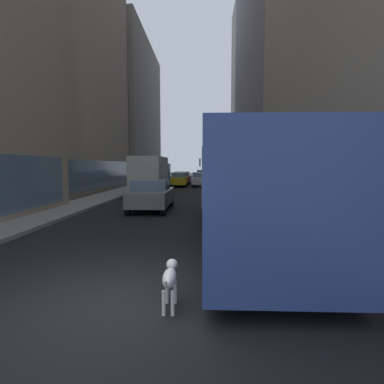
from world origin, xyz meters
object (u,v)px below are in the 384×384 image
car_white_van (201,179)px  car_yellow_taxi (179,179)px  car_grey_wagon (152,195)px  car_red_coupe (182,178)px  car_silver_sedan (212,176)px  box_truck (151,174)px  transit_bus (242,183)px  car_black_suv (202,174)px  dalmatian_dog (170,277)px

car_white_van → car_yellow_taxi: 2.49m
car_grey_wagon → car_red_coupe: (0.00, 22.47, 0.00)m
car_grey_wagon → car_silver_sedan: size_ratio=0.97×
car_grey_wagon → box_truck: 9.31m
car_white_van → box_truck: (-4.00, -9.32, 0.84)m
car_silver_sedan → transit_bus: bearing=-90.0°
car_silver_sedan → box_truck: (-5.60, -19.16, 0.84)m
transit_bus → car_white_van: 24.27m
car_silver_sedan → car_grey_wagon: bearing=-98.0°
car_yellow_taxi → car_black_suv: (2.40, 19.12, 0.01)m
car_white_van → box_truck: box_truck is taller
car_yellow_taxi → car_red_coupe: bearing=90.0°
car_silver_sedan → car_white_van: bearing=-99.2°
car_grey_wagon → car_yellow_taxi: same height
transit_bus → car_white_van: transit_bus is taller
car_yellow_taxi → car_silver_sedan: same height
car_white_van → car_silver_sedan: 9.97m
car_grey_wagon → car_black_suv: size_ratio=0.91×
dalmatian_dog → car_red_coupe: bearing=93.8°
car_black_suv → box_truck: bearing=-98.2°
transit_bus → dalmatian_dog: (-1.81, -5.09, -1.26)m
car_grey_wagon → car_yellow_taxi: 17.79m
car_red_coupe → car_silver_sedan: size_ratio=1.03×
car_grey_wagon → box_truck: (-1.60, 9.13, 0.84)m
car_red_coupe → car_yellow_taxi: size_ratio=1.16×
transit_bus → dalmatian_dog: transit_bus is taller
car_yellow_taxi → car_white_van: bearing=15.4°
car_white_van → car_grey_wagon: (-2.40, -18.45, 0.00)m
car_black_suv → car_silver_sedan: bearing=-79.5°
transit_bus → car_red_coupe: transit_bus is taller
car_white_van → car_yellow_taxi: same height
car_white_van → car_yellow_taxi: (-2.40, -0.66, -0.00)m
transit_bus → dalmatian_dog: bearing=-109.6°
car_white_van → car_red_coupe: (-2.40, 4.01, 0.00)m
car_grey_wagon → dalmatian_dog: 11.06m
car_grey_wagon → car_red_coupe: 22.47m
car_red_coupe → car_silver_sedan: same height
car_silver_sedan → box_truck: 19.98m
car_grey_wagon → car_black_suv: (2.40, 36.91, 0.00)m
transit_bus → car_yellow_taxi: (-4.00, 23.54, -0.96)m
transit_bus → car_black_suv: size_ratio=2.47×
car_silver_sedan → dalmatian_dog: size_ratio=4.58×
car_red_coupe → car_yellow_taxi: 4.68m
car_yellow_taxi → dalmatian_dog: 28.71m
car_grey_wagon → box_truck: box_truck is taller
car_yellow_taxi → car_silver_sedan: (4.00, 10.50, 0.00)m
car_yellow_taxi → car_black_suv: bearing=82.8°
car_white_van → car_red_coupe: 4.68m
box_truck → car_yellow_taxi: bearing=79.5°
car_red_coupe → car_silver_sedan: (4.00, 5.82, -0.00)m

